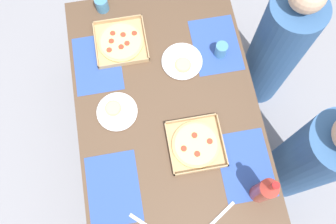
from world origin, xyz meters
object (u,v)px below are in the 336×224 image
at_px(pizza_box_corner_left, 121,42).
at_px(pizza_box_edge_far, 196,144).
at_px(plate_far_left, 117,112).
at_px(plate_far_right, 182,62).
at_px(diner_right_seat, 308,159).
at_px(soda_bottle, 265,190).
at_px(diner_left_seat, 276,50).
at_px(cup_dark, 221,50).
at_px(cup_red, 102,4).

bearing_deg(pizza_box_corner_left, pizza_box_edge_far, 24.59).
bearing_deg(plate_far_left, pizza_box_edge_far, 56.59).
xyz_separation_m(plate_far_right, diner_right_seat, (0.63, 0.62, -0.21)).
height_order(plate_far_left, soda_bottle, soda_bottle).
xyz_separation_m(pizza_box_corner_left, pizza_box_edge_far, (0.66, 0.30, -0.00)).
bearing_deg(pizza_box_corner_left, plate_far_right, 60.28).
distance_m(plate_far_left, plate_far_right, 0.46).
distance_m(pizza_box_corner_left, diner_left_seat, 0.97).
bearing_deg(cup_dark, plate_far_right, -85.91).
bearing_deg(plate_far_right, cup_red, -137.35).
xyz_separation_m(plate_far_left, diner_left_seat, (-0.30, 1.02, -0.21)).
distance_m(cup_dark, diner_right_seat, 0.80).
height_order(pizza_box_edge_far, cup_dark, cup_dark).
height_order(soda_bottle, diner_right_seat, diner_right_seat).
bearing_deg(cup_dark, diner_left_seat, 98.72).
bearing_deg(cup_red, cup_dark, 56.19).
bearing_deg(soda_bottle, cup_dark, -178.66).
bearing_deg(plate_far_left, diner_left_seat, 106.64).
distance_m(cup_red, diner_left_seat, 1.10).
height_order(pizza_box_corner_left, cup_dark, cup_dark).
relative_size(plate_far_left, cup_dark, 2.32).
distance_m(pizza_box_edge_far, plate_far_left, 0.46).
bearing_deg(plate_far_right, soda_bottle, 17.21).
xyz_separation_m(cup_dark, diner_right_seat, (0.64, 0.40, -0.25)).
bearing_deg(diner_right_seat, plate_far_left, -111.37).
bearing_deg(pizza_box_edge_far, pizza_box_corner_left, -155.41).
xyz_separation_m(plate_far_left, cup_dark, (-0.24, 0.62, 0.04)).
relative_size(pizza_box_corner_left, cup_red, 3.28).
relative_size(soda_bottle, cup_red, 3.65).
height_order(plate_far_left, diner_left_seat, diner_left_seat).
height_order(pizza_box_edge_far, plate_far_right, pizza_box_edge_far).
bearing_deg(cup_red, pizza_box_edge_far, 22.59).
distance_m(cup_red, cup_dark, 0.74).
bearing_deg(diner_left_seat, plate_far_right, -82.92).
height_order(pizza_box_corner_left, soda_bottle, soda_bottle).
xyz_separation_m(pizza_box_corner_left, cup_red, (-0.25, -0.08, 0.03)).
bearing_deg(soda_bottle, plate_far_left, -130.66).
xyz_separation_m(pizza_box_corner_left, cup_dark, (0.17, 0.54, 0.04)).
distance_m(cup_dark, diner_left_seat, 0.47).
relative_size(plate_far_right, diner_right_seat, 0.19).
bearing_deg(pizza_box_corner_left, soda_bottle, 30.33).
bearing_deg(diner_right_seat, cup_red, -136.06).
bearing_deg(soda_bottle, pizza_box_edge_far, -139.04).
distance_m(plate_far_right, soda_bottle, 0.82).
bearing_deg(plate_far_left, cup_dark, 111.44).
relative_size(pizza_box_corner_left, pizza_box_edge_far, 1.03).
bearing_deg(plate_far_right, plate_far_left, -60.24).
distance_m(plate_far_right, diner_right_seat, 0.91).
distance_m(soda_bottle, diner_right_seat, 0.53).
relative_size(soda_bottle, diner_right_seat, 0.27).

